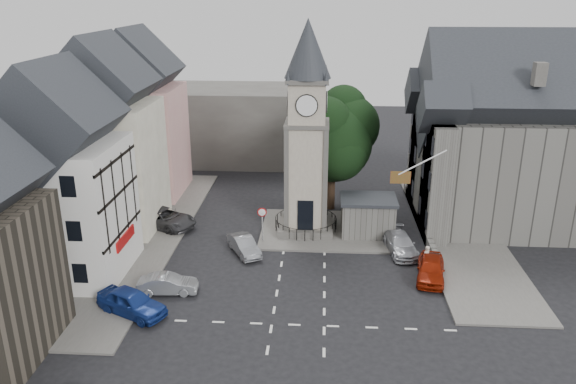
# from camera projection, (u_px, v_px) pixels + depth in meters

# --- Properties ---
(ground) EXTENTS (120.00, 120.00, 0.00)m
(ground) POSITION_uv_depth(u_px,v_px,m) (302.00, 279.00, 37.23)
(ground) COLOR black
(ground) RESTS_ON ground
(pavement_west) EXTENTS (6.00, 30.00, 0.14)m
(pavement_west) POSITION_uv_depth(u_px,v_px,m) (144.00, 236.00, 43.59)
(pavement_west) COLOR #595651
(pavement_west) RESTS_ON ground
(pavement_east) EXTENTS (6.00, 26.00, 0.14)m
(pavement_east) POSITION_uv_depth(u_px,v_px,m) (459.00, 233.00, 44.00)
(pavement_east) COLOR #595651
(pavement_east) RESTS_ON ground
(central_island) EXTENTS (10.00, 8.00, 0.16)m
(central_island) POSITION_uv_depth(u_px,v_px,m) (325.00, 230.00, 44.62)
(central_island) COLOR #595651
(central_island) RESTS_ON ground
(road_markings) EXTENTS (20.00, 8.00, 0.01)m
(road_markings) POSITION_uv_depth(u_px,v_px,m) (298.00, 325.00, 32.06)
(road_markings) COLOR silver
(road_markings) RESTS_ON ground
(clock_tower) EXTENTS (4.86, 4.86, 16.25)m
(clock_tower) POSITION_uv_depth(u_px,v_px,m) (307.00, 131.00, 41.99)
(clock_tower) COLOR #4C4944
(clock_tower) RESTS_ON ground
(stone_shelter) EXTENTS (4.30, 3.30, 3.08)m
(stone_shelter) POSITION_uv_depth(u_px,v_px,m) (368.00, 216.00, 43.46)
(stone_shelter) COLOR #585651
(stone_shelter) RESTS_ON ground
(town_tree) EXTENTS (7.20, 7.20, 10.80)m
(town_tree) POSITION_uv_depth(u_px,v_px,m) (333.00, 131.00, 46.96)
(town_tree) COLOR black
(town_tree) RESTS_ON ground
(warning_sign_post) EXTENTS (0.70, 0.19, 2.85)m
(warning_sign_post) POSITION_uv_depth(u_px,v_px,m) (262.00, 218.00, 41.84)
(warning_sign_post) COLOR black
(warning_sign_post) RESTS_ON ground
(terrace_pink) EXTENTS (8.10, 7.60, 12.80)m
(terrace_pink) POSITION_uv_depth(u_px,v_px,m) (139.00, 124.00, 50.95)
(terrace_pink) COLOR #D29190
(terrace_pink) RESTS_ON ground
(terrace_cream) EXTENTS (8.10, 7.60, 12.80)m
(terrace_cream) POSITION_uv_depth(u_px,v_px,m) (107.00, 147.00, 43.44)
(terrace_cream) COLOR beige
(terrace_cream) RESTS_ON ground
(terrace_tudor) EXTENTS (8.10, 7.60, 12.00)m
(terrace_tudor) POSITION_uv_depth(u_px,v_px,m) (62.00, 186.00, 36.06)
(terrace_tudor) COLOR silver
(terrace_tudor) RESTS_ON ground
(backdrop_west) EXTENTS (20.00, 10.00, 8.00)m
(backdrop_west) POSITION_uv_depth(u_px,v_px,m) (205.00, 123.00, 62.89)
(backdrop_west) COLOR #4C4944
(backdrop_west) RESTS_ON ground
(east_building) EXTENTS (14.40, 11.40, 12.60)m
(east_building) POSITION_uv_depth(u_px,v_px,m) (504.00, 148.00, 44.51)
(east_building) COLOR #585651
(east_building) RESTS_ON ground
(east_boundary_wall) EXTENTS (0.40, 16.00, 0.90)m
(east_boundary_wall) POSITION_uv_depth(u_px,v_px,m) (419.00, 218.00, 45.92)
(east_boundary_wall) COLOR #585651
(east_boundary_wall) RESTS_ON ground
(flagpole) EXTENTS (3.68, 0.10, 2.74)m
(flagpole) POSITION_uv_depth(u_px,v_px,m) (422.00, 163.00, 38.14)
(flagpole) COLOR white
(flagpole) RESTS_ON ground
(car_west_blue) EXTENTS (4.84, 3.64, 1.53)m
(car_west_blue) POSITION_uv_depth(u_px,v_px,m) (132.00, 302.00, 32.95)
(car_west_blue) COLOR navy
(car_west_blue) RESTS_ON ground
(car_west_silver) EXTENTS (3.84, 1.62, 1.23)m
(car_west_silver) POSITION_uv_depth(u_px,v_px,m) (168.00, 284.00, 35.29)
(car_west_silver) COLOR #94989C
(car_west_silver) RESTS_ON ground
(car_west_grey) EXTENTS (6.12, 4.77, 1.54)m
(car_west_grey) POSITION_uv_depth(u_px,v_px,m) (164.00, 218.00, 45.17)
(car_west_grey) COLOR #333336
(car_west_grey) RESTS_ON ground
(car_island_silver) EXTENTS (3.05, 4.04, 1.27)m
(car_island_silver) POSITION_uv_depth(u_px,v_px,m) (244.00, 245.00, 40.60)
(car_island_silver) COLOR gray
(car_island_silver) RESTS_ON ground
(car_island_east) EXTENTS (2.52, 4.82, 1.33)m
(car_island_east) POSITION_uv_depth(u_px,v_px,m) (400.00, 244.00, 40.81)
(car_island_east) COLOR #A7A9AF
(car_island_east) RESTS_ON ground
(car_east_red) EXTENTS (2.52, 4.61, 1.49)m
(car_east_red) POSITION_uv_depth(u_px,v_px,m) (431.00, 269.00, 36.98)
(car_east_red) COLOR maroon
(car_east_red) RESTS_ON ground
(pedestrian) EXTENTS (0.74, 0.71, 1.70)m
(pedestrian) POSITION_uv_depth(u_px,v_px,m) (426.00, 257.00, 38.32)
(pedestrian) COLOR beige
(pedestrian) RESTS_ON ground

